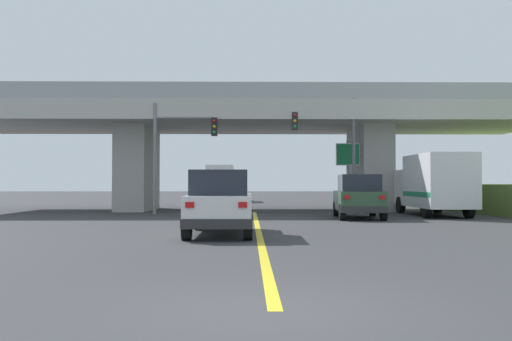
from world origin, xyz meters
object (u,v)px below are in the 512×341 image
at_px(suv_crossing, 359,197).
at_px(semi_truck_distant, 221,183).
at_px(box_truck, 434,184).
at_px(suv_lead, 220,203).
at_px(highway_sign, 348,161).
at_px(traffic_signal_nearside, 334,141).
at_px(traffic_signal_farside, 176,144).

height_order(suv_crossing, semi_truck_distant, semi_truck_distant).
relative_size(box_truck, semi_truck_distant, 0.95).
relative_size(suv_lead, semi_truck_distant, 0.71).
xyz_separation_m(suv_crossing, highway_sign, (0.57, 5.93, 1.89)).
height_order(suv_lead, traffic_signal_nearside, traffic_signal_nearside).
xyz_separation_m(box_truck, semi_truck_distant, (-11.78, 22.97, 0.07)).
bearing_deg(box_truck, suv_crossing, -153.84).
height_order(suv_crossing, highway_sign, highway_sign).
height_order(highway_sign, semi_truck_distant, highway_sign).
distance_m(suv_lead, box_truck, 14.39).
bearing_deg(suv_crossing, traffic_signal_nearside, 102.57).
xyz_separation_m(suv_lead, semi_truck_distant, (-1.61, 33.14, 0.65)).
bearing_deg(traffic_signal_farside, suv_lead, -76.02).
bearing_deg(traffic_signal_nearside, suv_crossing, -81.56).
height_order(suv_lead, traffic_signal_farside, traffic_signal_farside).
xyz_separation_m(box_truck, highway_sign, (-3.63, 3.87, 1.31)).
xyz_separation_m(traffic_signal_farside, semi_truck_distant, (1.32, 21.35, -2.02)).
distance_m(suv_crossing, traffic_signal_nearside, 4.79).
height_order(traffic_signal_farside, semi_truck_distant, traffic_signal_farside).
relative_size(traffic_signal_farside, semi_truck_distant, 0.86).
bearing_deg(highway_sign, suv_crossing, -95.48).
relative_size(box_truck, traffic_signal_farside, 1.11).
relative_size(suv_crossing, traffic_signal_nearside, 0.72).
relative_size(suv_lead, traffic_signal_nearside, 0.78).
distance_m(suv_crossing, box_truck, 4.71).
relative_size(suv_lead, highway_sign, 1.19).
distance_m(suv_crossing, semi_truck_distant, 26.17).
bearing_deg(highway_sign, box_truck, -46.82).
bearing_deg(box_truck, semi_truck_distant, 117.14).
bearing_deg(box_truck, suv_lead, -135.02).
xyz_separation_m(suv_lead, box_truck, (10.17, 10.16, 0.58)).
distance_m(box_truck, traffic_signal_nearside, 5.56).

